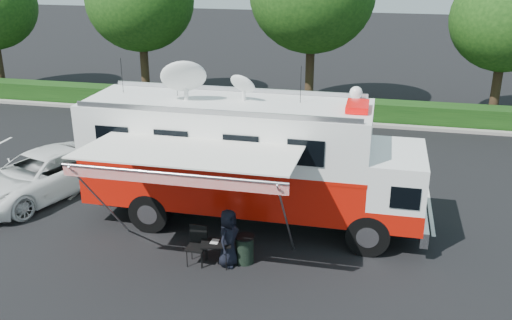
{
  "coord_description": "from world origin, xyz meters",
  "views": [
    {
      "loc": [
        3.62,
        -15.62,
        8.18
      ],
      "look_at": [
        0.0,
        0.5,
        1.9
      ],
      "focal_mm": 40.0,
      "sensor_mm": 36.0,
      "label": 1
    }
  ],
  "objects_px": {
    "folding_table": "(216,244)",
    "trash_bin": "(245,249)",
    "white_suv": "(43,195)",
    "command_truck": "(249,159)"
  },
  "relations": [
    {
      "from": "folding_table",
      "to": "trash_bin",
      "type": "relative_size",
      "value": 1.17
    },
    {
      "from": "white_suv",
      "to": "folding_table",
      "type": "xyz_separation_m",
      "value": [
        7.19,
        -3.08,
        0.64
      ]
    },
    {
      "from": "folding_table",
      "to": "trash_bin",
      "type": "xyz_separation_m",
      "value": [
        0.72,
        0.31,
        -0.24
      ]
    },
    {
      "from": "folding_table",
      "to": "trash_bin",
      "type": "height_order",
      "value": "trash_bin"
    },
    {
      "from": "command_truck",
      "to": "folding_table",
      "type": "height_order",
      "value": "command_truck"
    },
    {
      "from": "trash_bin",
      "to": "command_truck",
      "type": "bearing_deg",
      "value": 100.01
    },
    {
      "from": "command_truck",
      "to": "white_suv",
      "type": "height_order",
      "value": "command_truck"
    },
    {
      "from": "white_suv",
      "to": "trash_bin",
      "type": "xyz_separation_m",
      "value": [
        7.91,
        -2.77,
        0.4
      ]
    },
    {
      "from": "command_truck",
      "to": "trash_bin",
      "type": "distance_m",
      "value": 2.96
    },
    {
      "from": "white_suv",
      "to": "folding_table",
      "type": "distance_m",
      "value": 7.85
    }
  ]
}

